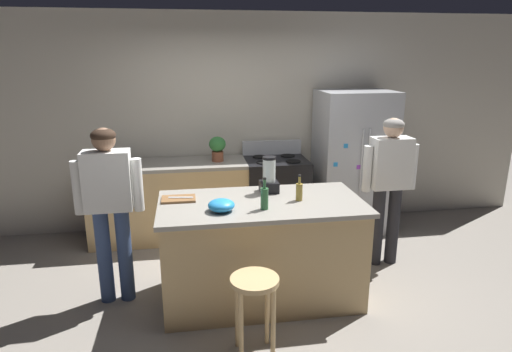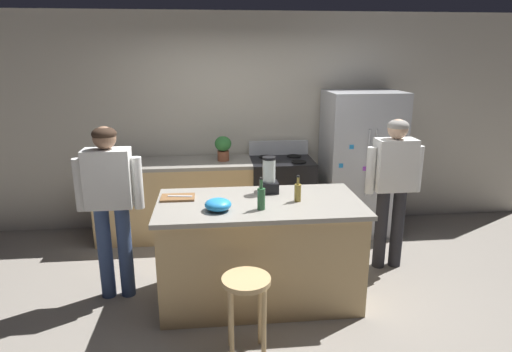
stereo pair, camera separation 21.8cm
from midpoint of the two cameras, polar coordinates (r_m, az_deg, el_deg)
name	(u,v)px [view 2 (the right image)]	position (r m, az deg, el deg)	size (l,w,h in m)	color
ground_plane	(259,297)	(4.28, 1.94, -15.41)	(14.00, 14.00, 0.00)	gray
back_wall	(243,122)	(5.67, -0.65, 6.99)	(8.00, 0.10, 2.70)	beige
kitchen_island	(259,250)	(4.06, 2.01, -9.66)	(1.81, 0.93, 0.95)	tan
back_counter_run	(181,199)	(5.47, -8.61, -2.98)	(2.00, 0.64, 0.95)	tan
refrigerator	(360,163)	(5.65, 14.47, 1.63)	(0.90, 0.73, 1.77)	#B7BABF
stove_range	(281,195)	(5.52, 4.43, -2.54)	(0.76, 0.65, 1.13)	black
person_by_island_left	(110,197)	(4.07, -17.01, -2.63)	(0.59, 0.23, 1.61)	#384C7A
person_by_sink_right	(393,180)	(4.72, 18.70, -0.51)	(0.59, 0.23, 1.59)	#26262B
bar_stool	(246,295)	(3.33, 0.67, -15.26)	(0.36, 0.36, 0.64)	tan
potted_plant	(223,147)	(5.30, -3.13, 3.82)	(0.20, 0.20, 0.30)	brown
blender_appliance	(269,177)	(4.10, 3.21, -0.19)	(0.17, 0.17, 0.34)	black
bottle_vinegar	(298,192)	(3.89, 7.05, -2.08)	(0.06, 0.06, 0.24)	olive
bottle_olive_oil	(261,198)	(3.66, 2.39, -2.86)	(0.07, 0.07, 0.28)	#2D6638
mixing_bowl	(218,205)	(3.65, -3.27, -3.75)	(0.22, 0.22, 0.10)	#268CD8
cutting_board	(178,198)	(3.99, -8.60, -2.80)	(0.30, 0.20, 0.02)	brown
chef_knife	(180,196)	(3.99, -8.32, -2.62)	(0.22, 0.03, 0.01)	#B7BABF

